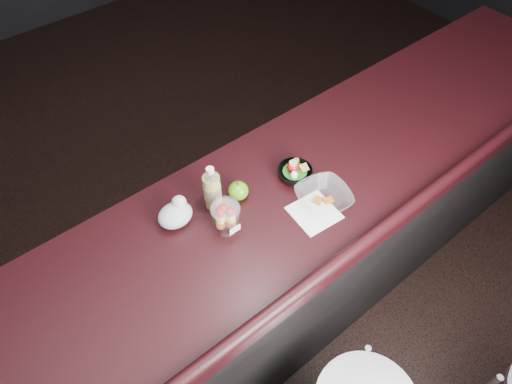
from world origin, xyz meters
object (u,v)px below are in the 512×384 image
(fruit_cup, at_px, (226,216))
(takeout_bowl, at_px, (323,197))
(lemonade_bottle, at_px, (212,190))
(snack_bowl, at_px, (295,172))
(green_apple, at_px, (238,191))

(fruit_cup, relative_size, takeout_bowl, 0.63)
(lemonade_bottle, relative_size, snack_bowl, 1.10)
(lemonade_bottle, xyz_separation_m, fruit_cup, (-0.03, -0.12, -0.01))
(fruit_cup, distance_m, takeout_bowl, 0.38)
(green_apple, relative_size, takeout_bowl, 0.34)
(green_apple, height_order, takeout_bowl, green_apple)
(lemonade_bottle, distance_m, takeout_bowl, 0.42)
(fruit_cup, xyz_separation_m, snack_bowl, (0.36, 0.04, -0.05))
(lemonade_bottle, relative_size, fruit_cup, 1.34)
(green_apple, xyz_separation_m, snack_bowl, (0.24, -0.06, -0.01))
(fruit_cup, xyz_separation_m, takeout_bowl, (0.36, -0.12, -0.05))
(fruit_cup, bearing_deg, lemonade_bottle, 77.06)
(snack_bowl, bearing_deg, lemonade_bottle, 165.80)
(fruit_cup, relative_size, green_apple, 1.83)
(snack_bowl, bearing_deg, fruit_cup, -174.08)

